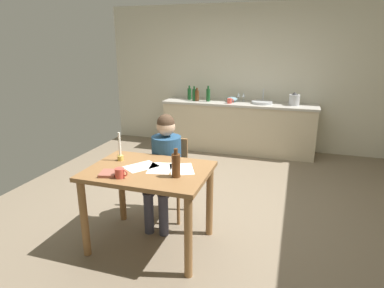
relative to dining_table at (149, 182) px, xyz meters
The scene contains 23 objects.
ground_plane 1.24m from the dining_table, 74.64° to the left, with size 5.20×5.20×0.04m, color #7A6B56.
wall_back 3.67m from the dining_table, 85.64° to the left, with size 5.20×0.12×2.60m, color beige.
kitchen_counter 3.26m from the dining_table, 85.15° to the left, with size 2.73×0.64×0.90m.
dining_table is the anchor object (origin of this frame).
chair_at_table 0.67m from the dining_table, 94.64° to the left, with size 0.43×0.43×0.88m.
person_seated 0.50m from the dining_table, 95.06° to the left, with size 0.34×0.60×1.19m.
coffee_mug 0.35m from the dining_table, 118.88° to the right, with size 0.12×0.08×0.09m.
candlestick 0.44m from the dining_table, 160.08° to the left, with size 0.06×0.06×0.29m.
book_magazine 0.39m from the dining_table, 139.81° to the right, with size 0.14×0.17×0.02m, color #9E5747.
paper_letter 0.34m from the dining_table, 17.24° to the left, with size 0.21×0.30×0.00m, color white.
paper_bill 0.17m from the dining_table, 158.96° to the left, with size 0.21×0.30×0.00m, color white.
paper_envelope 0.17m from the dining_table, 27.40° to the left, with size 0.21×0.30×0.00m, color white.
wine_bottle_on_table 0.40m from the dining_table, 17.14° to the right, with size 0.08×0.08×0.26m.
sink_unit 3.32m from the dining_table, 78.20° to the left, with size 0.36×0.36×0.24m.
bottle_oil 3.34m from the dining_table, 101.57° to the left, with size 0.07×0.07×0.26m.
bottle_vinegar 3.23m from the dining_table, 99.75° to the left, with size 0.07×0.07×0.27m.
bottle_wine_red 3.20m from the dining_table, 98.76° to the left, with size 0.07×0.07×0.24m.
bottle_sauce 3.22m from the dining_table, 95.11° to the left, with size 0.07×0.07×0.28m.
mixing_bowl 3.28m from the dining_table, 87.54° to the left, with size 0.20×0.20×0.09m, color #668C99.
stovetop_kettle 3.48m from the dining_table, 69.44° to the left, with size 0.18×0.18×0.22m.
wine_glass_near_sink 3.42m from the dining_table, 84.47° to the left, with size 0.07×0.07×0.15m.
wine_glass_by_kettle 3.42m from the dining_table, 86.07° to the left, with size 0.07×0.07×0.15m.
teacup_on_counter 3.11m from the dining_table, 87.54° to the left, with size 0.12×0.08×0.09m.
Camera 1 is at (0.97, -3.58, 1.90)m, focal length 30.75 mm.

